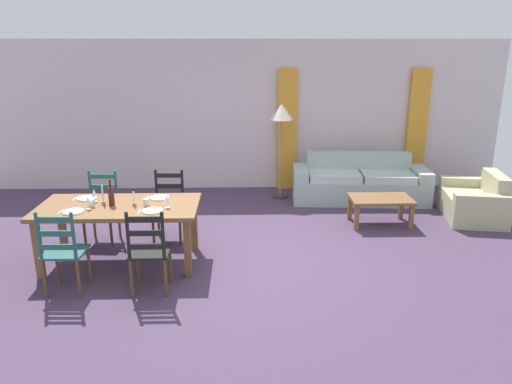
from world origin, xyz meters
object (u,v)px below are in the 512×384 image
object	(u,v)px
dining_table	(119,212)
coffee_table	(381,202)
wine_bottle	(111,196)
dining_chair_near_right	(149,251)
couch	(359,184)
dining_chair_far_left	(102,207)
dining_chair_far_right	(169,206)
armchair_upholstered	(477,203)
wine_glass_far_left	(94,193)
wine_glass_near_left	(88,200)
coffee_cup_primary	(146,202)
wine_glass_near_right	(167,199)
coffee_cup_secondary	(92,203)
dining_chair_near_left	(63,251)
standing_lamp	(281,118)

from	to	relation	value
dining_table	coffee_table	size ratio (longest dim) A/B	2.11
wine_bottle	dining_table	bearing A→B (deg)	3.16
dining_chair_near_right	couch	bearing A→B (deg)	46.67
dining_chair_far_left	dining_chair_far_right	size ratio (longest dim) A/B	1.00
dining_chair_near_right	armchair_upholstered	world-z (taller)	dining_chair_near_right
wine_bottle	wine_glass_far_left	size ratio (longest dim) A/B	1.96
dining_chair_near_right	couch	xyz separation A→B (m)	(3.02, 3.20, -0.19)
wine_glass_near_left	coffee_table	world-z (taller)	wine_glass_near_left
couch	coffee_table	size ratio (longest dim) A/B	2.59
dining_chair_near_right	coffee_cup_primary	distance (m)	0.79
wine_glass_near_right	dining_chair_far_right	bearing A→B (deg)	98.16
coffee_cup_primary	coffee_cup_secondary	size ratio (longest dim) A/B	1.00
dining_chair_near_right	dining_chair_far_right	xyz separation A→B (m)	(-0.01, 1.51, 0.00)
coffee_cup_primary	armchair_upholstered	bearing A→B (deg)	17.64
dining_table	couch	bearing A→B (deg)	35.04
dining_chair_near_right	wine_glass_far_left	world-z (taller)	dining_chair_near_right
dining_table	couch	size ratio (longest dim) A/B	0.81
coffee_cup_primary	coffee_table	distance (m)	3.47
couch	wine_glass_near_right	bearing A→B (deg)	-138.37
dining_chair_far_left	coffee_table	xyz separation A→B (m)	(3.96, 0.51, -0.12)
wine_bottle	wine_glass_far_left	world-z (taller)	wine_bottle
dining_chair_near_right	wine_glass_far_left	bearing A→B (deg)	132.48
dining_chair_near_right	dining_chair_far_left	world-z (taller)	same
dining_chair_far_left	dining_chair_far_right	bearing A→B (deg)	1.66
wine_bottle	armchair_upholstered	distance (m)	5.43
dining_chair_near_left	wine_glass_near_right	distance (m)	1.25
wine_bottle	armchair_upholstered	world-z (taller)	wine_bottle
wine_glass_near_left	standing_lamp	xyz separation A→B (m)	(2.46, 2.79, 0.55)
dining_chair_far_left	couch	bearing A→B (deg)	23.64
dining_chair_near_left	coffee_cup_secondary	distance (m)	0.75
dining_chair_far_right	wine_glass_near_left	world-z (taller)	dining_chair_far_right
wine_glass_near_left	couch	world-z (taller)	wine_glass_near_left
dining_chair_near_left	standing_lamp	world-z (taller)	standing_lamp
dining_chair_far_left	wine_bottle	xyz separation A→B (m)	(0.35, -0.74, 0.39)
armchair_upholstered	dining_chair_near_left	bearing A→B (deg)	-158.28
dining_chair_far_right	armchair_upholstered	distance (m)	4.70
dining_chair_far_right	wine_glass_far_left	bearing A→B (deg)	-141.57
armchair_upholstered	wine_bottle	bearing A→B (deg)	-164.04
dining_chair_far_right	coffee_table	size ratio (longest dim) A/B	1.07
dining_table	wine_bottle	xyz separation A→B (m)	(-0.07, -0.00, 0.20)
dining_chair_near_right	coffee_cup_primary	world-z (taller)	dining_chair_near_right
dining_chair_near_left	dining_chair_far_left	bearing A→B (deg)	89.95
dining_table	wine_glass_near_left	world-z (taller)	wine_glass_near_left
dining_chair_far_right	wine_bottle	size ratio (longest dim) A/B	3.04
wine_bottle	wine_glass_near_right	size ratio (longest dim) A/B	1.96
dining_chair_near_left	dining_chair_near_right	world-z (taller)	same
wine_bottle	standing_lamp	xyz separation A→B (m)	(2.22, 2.65, 0.54)
dining_chair_far_right	coffee_cup_secondary	bearing A→B (deg)	-133.05
dining_chair_far_left	dining_chair_far_right	xyz separation A→B (m)	(0.90, 0.03, 0.00)
coffee_cup_secondary	coffee_table	xyz separation A→B (m)	(3.83, 1.30, -0.44)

